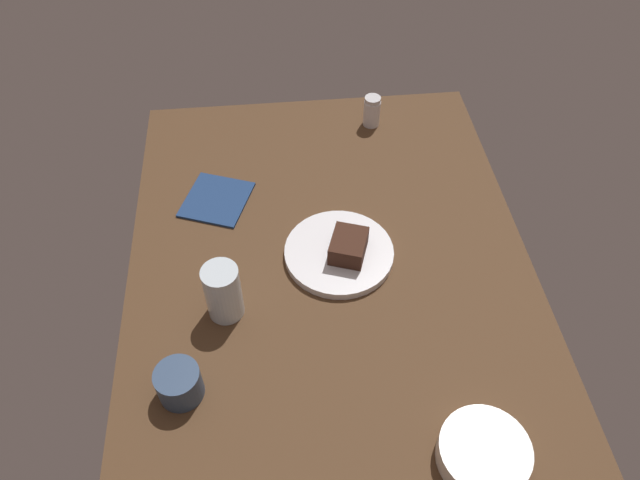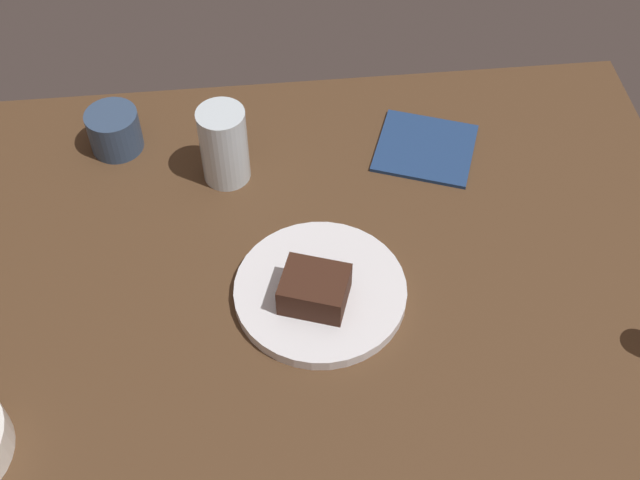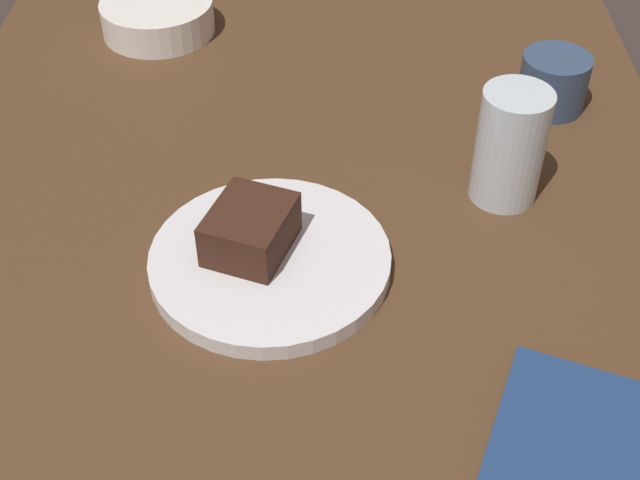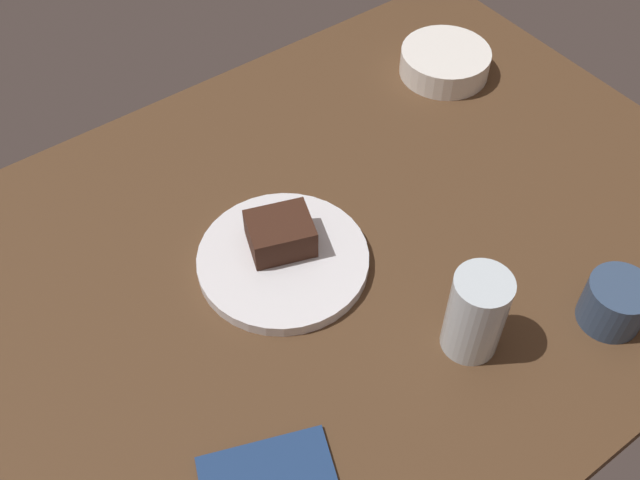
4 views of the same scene
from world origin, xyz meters
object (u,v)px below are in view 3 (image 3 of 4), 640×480
object	(u,v)px
dessert_plate	(270,261)
folded_napkin	(584,439)
coffee_cup	(553,82)
side_bowl	(158,17)
chocolate_cake_slice	(250,229)
water_glass	(510,146)

from	to	relation	value
dessert_plate	folded_napkin	bearing A→B (deg)	-126.29
dessert_plate	coffee_cup	size ratio (longest dim) A/B	2.88
side_bowl	folded_napkin	bearing A→B (deg)	-145.65
chocolate_cake_slice	side_bowl	xyz separation A→B (cm)	(44.34, 16.22, -1.81)
water_glass	side_bowl	distance (cm)	53.63
side_bowl	coffee_cup	world-z (taller)	coffee_cup
chocolate_cake_slice	folded_napkin	bearing A→B (deg)	-125.76
water_glass	dessert_plate	bearing A→B (deg)	116.28
chocolate_cake_slice	folded_napkin	size ratio (longest dim) A/B	0.58
water_glass	side_bowl	xyz separation A→B (cm)	(33.61, 41.61, -3.99)
dessert_plate	chocolate_cake_slice	bearing A→B (deg)	62.76
water_glass	folded_napkin	distance (cm)	31.33
chocolate_cake_slice	folded_napkin	xyz separation A→B (cm)	(-19.95, -27.71, -3.70)
chocolate_cake_slice	water_glass	world-z (taller)	water_glass
coffee_cup	side_bowl	bearing A→B (deg)	71.17
coffee_cup	dessert_plate	bearing A→B (deg)	132.08
water_glass	folded_napkin	size ratio (longest dim) A/B	0.85
chocolate_cake_slice	water_glass	size ratio (longest dim) A/B	0.68
dessert_plate	side_bowl	distance (cm)	48.73
folded_napkin	dessert_plate	bearing A→B (deg)	53.71
water_glass	coffee_cup	world-z (taller)	water_glass
water_glass	chocolate_cake_slice	bearing A→B (deg)	112.91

